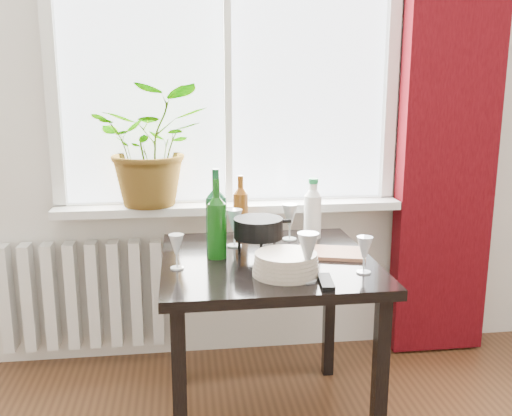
{
  "coord_description": "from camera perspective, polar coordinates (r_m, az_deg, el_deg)",
  "views": [
    {
      "loc": [
        -0.24,
        -0.64,
        1.45
      ],
      "look_at": [
        0.05,
        1.55,
        0.95
      ],
      "focal_mm": 40.0,
      "sensor_mm": 36.0,
      "label": 1
    }
  ],
  "objects": [
    {
      "name": "window",
      "position": [
        2.87,
        -2.92,
        15.71
      ],
      "size": [
        1.72,
        0.08,
        1.62
      ],
      "color": "white",
      "rests_on": "ground"
    },
    {
      "name": "windowsill",
      "position": [
        2.87,
        -2.63,
        0.14
      ],
      "size": [
        1.72,
        0.2,
        0.04
      ],
      "color": "silver",
      "rests_on": "ground"
    },
    {
      "name": "curtain",
      "position": [
        3.08,
        18.86,
        9.19
      ],
      "size": [
        0.5,
        0.12,
        2.56
      ],
      "color": "#3A0509",
      "rests_on": "ground"
    },
    {
      "name": "radiator",
      "position": [
        3.06,
        -16.88,
        -8.31
      ],
      "size": [
        0.8,
        0.1,
        0.55
      ],
      "color": "silver",
      "rests_on": "ground"
    },
    {
      "name": "table",
      "position": [
        2.36,
        1.13,
        -7.16
      ],
      "size": [
        0.85,
        0.85,
        0.74
      ],
      "color": "black",
      "rests_on": "ground"
    },
    {
      "name": "potted_plant",
      "position": [
        2.81,
        -10.27,
        6.23
      ],
      "size": [
        0.56,
        0.49,
        0.59
      ],
      "primitive_type": "imported",
      "rotation": [
        0.0,
        0.0,
        -0.05
      ],
      "color": "#2D771F",
      "rests_on": "windowsill"
    },
    {
      "name": "wine_bottle_left",
      "position": [
        2.3,
        -3.96,
        -1.03
      ],
      "size": [
        0.09,
        0.09,
        0.33
      ],
      "primitive_type": null,
      "rotation": [
        0.0,
        0.0,
        0.2
      ],
      "color": "#0E480E",
      "rests_on": "table"
    },
    {
      "name": "wine_bottle_right",
      "position": [
        2.33,
        -4.0,
        -0.36
      ],
      "size": [
        0.09,
        0.09,
        0.37
      ],
      "primitive_type": null,
      "rotation": [
        0.0,
        0.0,
        -0.06
      ],
      "color": "#0D4522",
      "rests_on": "table"
    },
    {
      "name": "bottle_amber",
      "position": [
        2.64,
        -1.55,
        0.34
      ],
      "size": [
        0.08,
        0.08,
        0.29
      ],
      "primitive_type": null,
      "rotation": [
        0.0,
        0.0,
        -0.12
      ],
      "color": "#6E380C",
      "rests_on": "table"
    },
    {
      "name": "cleaning_bottle",
      "position": [
        2.6,
        5.69,
        -0.02
      ],
      "size": [
        0.1,
        0.1,
        0.28
      ],
      "primitive_type": null,
      "rotation": [
        0.0,
        0.0,
        0.37
      ],
      "color": "white",
      "rests_on": "table"
    },
    {
      "name": "wineglass_front_right",
      "position": [
        2.05,
        5.2,
        -4.87
      ],
      "size": [
        0.1,
        0.1,
        0.18
      ],
      "primitive_type": null,
      "rotation": [
        0.0,
        0.0,
        -0.31
      ],
      "color": "#B2B9C0",
      "rests_on": "table"
    },
    {
      "name": "wineglass_far_right",
      "position": [
        2.17,
        10.77,
        -4.6
      ],
      "size": [
        0.08,
        0.08,
        0.14
      ],
      "primitive_type": null,
      "rotation": [
        0.0,
        0.0,
        -0.37
      ],
      "color": "white",
      "rests_on": "table"
    },
    {
      "name": "wineglass_back_center",
      "position": [
        2.57,
        3.39,
        -1.36
      ],
      "size": [
        0.09,
        0.09,
        0.17
      ],
      "primitive_type": null,
      "rotation": [
        0.0,
        0.0,
        -0.26
      ],
      "color": "silver",
      "rests_on": "table"
    },
    {
      "name": "wineglass_back_left",
      "position": [
        2.47,
        -2.18,
        -1.96
      ],
      "size": [
        0.09,
        0.09,
        0.17
      ],
      "primitive_type": null,
      "rotation": [
        0.0,
        0.0,
        0.36
      ],
      "color": "white",
      "rests_on": "table"
    },
    {
      "name": "wineglass_front_left",
      "position": [
        2.2,
        -7.94,
        -4.32
      ],
      "size": [
        0.07,
        0.07,
        0.14
      ],
      "primitive_type": null,
      "rotation": [
        0.0,
        0.0,
        -0.14
      ],
      "color": "silver",
      "rests_on": "table"
    },
    {
      "name": "plate_stack",
      "position": [
        2.13,
        3.0,
        -5.62
      ],
      "size": [
        0.29,
        0.29,
        0.08
      ],
      "primitive_type": "cylinder",
      "rotation": [
        0.0,
        0.0,
        0.16
      ],
      "color": "beige",
      "rests_on": "table"
    },
    {
      "name": "fondue_pot",
      "position": [
        2.34,
        0.22,
        -2.9
      ],
      "size": [
        0.29,
        0.27,
        0.16
      ],
      "primitive_type": null,
      "rotation": [
        0.0,
        0.0,
        -0.37
      ],
      "color": "black",
      "rests_on": "table"
    },
    {
      "name": "tv_remote",
      "position": [
        2.05,
        7.02,
        -7.34
      ],
      "size": [
        0.06,
        0.16,
        0.02
      ],
      "primitive_type": "cube",
      "rotation": [
        0.0,
        0.0,
        -0.12
      ],
      "color": "black",
      "rests_on": "table"
    },
    {
      "name": "cutting_board",
      "position": [
        2.39,
        7.52,
        -4.46
      ],
      "size": [
        0.31,
        0.25,
        0.01
      ],
      "primitive_type": "cube",
      "rotation": [
        0.0,
        0.0,
        -0.28
      ],
      "color": "#A36849",
      "rests_on": "table"
    }
  ]
}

